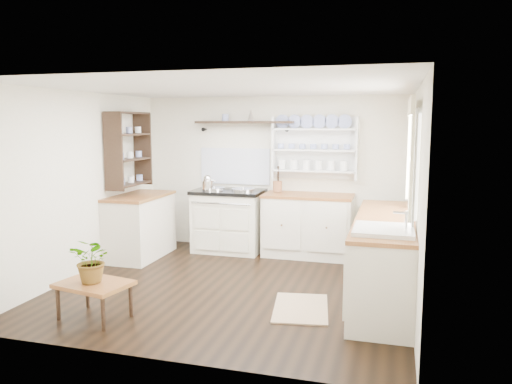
# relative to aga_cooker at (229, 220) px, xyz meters

# --- Properties ---
(floor) EXTENTS (4.00, 3.80, 0.01)m
(floor) POSITION_rel_aga_cooker_xyz_m (0.59, -1.57, -0.47)
(floor) COLOR black
(floor) RESTS_ON ground
(wall_back) EXTENTS (4.00, 0.02, 2.30)m
(wall_back) POSITION_rel_aga_cooker_xyz_m (0.59, 0.33, 0.68)
(wall_back) COLOR silver
(wall_back) RESTS_ON ground
(wall_right) EXTENTS (0.02, 3.80, 2.30)m
(wall_right) POSITION_rel_aga_cooker_xyz_m (2.59, -1.57, 0.68)
(wall_right) COLOR silver
(wall_right) RESTS_ON ground
(wall_left) EXTENTS (0.02, 3.80, 2.30)m
(wall_left) POSITION_rel_aga_cooker_xyz_m (-1.41, -1.57, 0.68)
(wall_left) COLOR silver
(wall_left) RESTS_ON ground
(ceiling) EXTENTS (4.00, 3.80, 0.01)m
(ceiling) POSITION_rel_aga_cooker_xyz_m (0.59, -1.57, 1.83)
(ceiling) COLOR white
(ceiling) RESTS_ON wall_back
(window) EXTENTS (0.08, 1.55, 1.22)m
(window) POSITION_rel_aga_cooker_xyz_m (2.54, -1.42, 1.09)
(window) COLOR white
(window) RESTS_ON wall_right
(aga_cooker) EXTENTS (1.03, 0.72, 0.95)m
(aga_cooker) POSITION_rel_aga_cooker_xyz_m (0.00, 0.00, 0.00)
(aga_cooker) COLOR white
(aga_cooker) RESTS_ON floor
(back_cabinets) EXTENTS (1.27, 0.63, 0.90)m
(back_cabinets) POSITION_rel_aga_cooker_xyz_m (1.19, 0.03, -0.01)
(back_cabinets) COLOR beige
(back_cabinets) RESTS_ON floor
(right_cabinets) EXTENTS (0.62, 2.43, 0.90)m
(right_cabinets) POSITION_rel_aga_cooker_xyz_m (2.29, -1.47, -0.01)
(right_cabinets) COLOR beige
(right_cabinets) RESTS_ON floor
(belfast_sink) EXTENTS (0.55, 0.60, 0.45)m
(belfast_sink) POSITION_rel_aga_cooker_xyz_m (2.29, -2.22, 0.33)
(belfast_sink) COLOR white
(belfast_sink) RESTS_ON right_cabinets
(left_cabinets) EXTENTS (0.62, 1.13, 0.90)m
(left_cabinets) POSITION_rel_aga_cooker_xyz_m (-1.11, -0.67, -0.01)
(left_cabinets) COLOR beige
(left_cabinets) RESTS_ON floor
(plate_rack) EXTENTS (1.20, 0.22, 0.90)m
(plate_rack) POSITION_rel_aga_cooker_xyz_m (1.24, 0.29, 1.09)
(plate_rack) COLOR white
(plate_rack) RESTS_ON wall_back
(high_shelf) EXTENTS (1.50, 0.29, 0.16)m
(high_shelf) POSITION_rel_aga_cooker_xyz_m (0.19, 0.21, 1.44)
(high_shelf) COLOR black
(high_shelf) RESTS_ON wall_back
(left_shelving) EXTENTS (0.28, 0.80, 1.05)m
(left_shelving) POSITION_rel_aga_cooker_xyz_m (-1.25, -0.67, 1.08)
(left_shelving) COLOR black
(left_shelving) RESTS_ON wall_left
(kettle) EXTENTS (0.18, 0.18, 0.22)m
(kettle) POSITION_rel_aga_cooker_xyz_m (-0.28, -0.12, 0.57)
(kettle) COLOR silver
(kettle) RESTS_ON aga_cooker
(utensil_crock) EXTENTS (0.13, 0.13, 0.15)m
(utensil_crock) POSITION_rel_aga_cooker_xyz_m (0.72, 0.11, 0.52)
(utensil_crock) COLOR #925935
(utensil_crock) RESTS_ON back_cabinets
(center_table) EXTENTS (0.76, 0.60, 0.37)m
(center_table) POSITION_rel_aga_cooker_xyz_m (-0.42, -2.85, -0.15)
(center_table) COLOR brown
(center_table) RESTS_ON floor
(potted_plant) EXTENTS (0.42, 0.37, 0.45)m
(potted_plant) POSITION_rel_aga_cooker_xyz_m (-0.42, -2.85, 0.12)
(potted_plant) COLOR #3F7233
(potted_plant) RESTS_ON center_table
(floor_rug) EXTENTS (0.67, 0.92, 0.02)m
(floor_rug) POSITION_rel_aga_cooker_xyz_m (1.49, -2.05, -0.46)
(floor_rug) COLOR #88674F
(floor_rug) RESTS_ON floor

